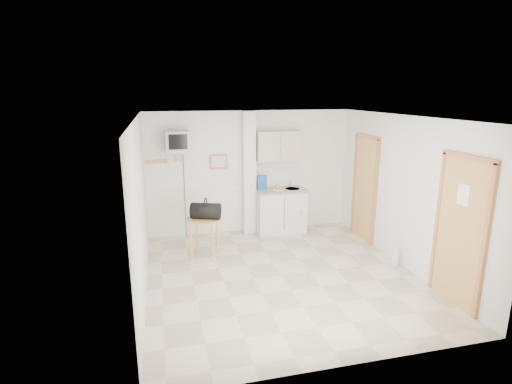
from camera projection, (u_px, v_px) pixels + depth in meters
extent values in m
plane|color=beige|center=(281.00, 275.00, 6.40)|extent=(4.50, 4.50, 0.00)
cube|color=white|center=(250.00, 172.00, 8.22)|extent=(4.20, 0.04, 2.50)
cube|color=white|center=(350.00, 258.00, 3.98)|extent=(4.20, 0.04, 2.50)
cube|color=white|center=(140.00, 210.00, 5.62)|extent=(0.04, 4.50, 2.50)
cube|color=white|center=(404.00, 192.00, 6.58)|extent=(0.04, 4.50, 2.50)
cube|color=white|center=(284.00, 117.00, 5.79)|extent=(4.20, 4.50, 0.04)
cube|color=white|center=(249.00, 173.00, 8.10)|extent=(0.25, 0.22, 2.50)
cube|color=#C46956|center=(219.00, 162.00, 7.99)|extent=(0.36, 0.03, 0.30)
cube|color=silver|center=(219.00, 162.00, 7.97)|extent=(0.28, 0.01, 0.22)
cube|color=tan|center=(157.00, 162.00, 7.69)|extent=(0.40, 0.05, 0.06)
cube|color=white|center=(235.00, 187.00, 8.21)|extent=(0.15, 0.02, 0.08)
cylinder|color=tan|center=(149.00, 163.00, 7.60)|extent=(0.02, 0.08, 0.02)
cylinder|color=tan|center=(165.00, 162.00, 7.67)|extent=(0.02, 0.08, 0.02)
cube|color=brown|center=(365.00, 190.00, 7.81)|extent=(0.04, 0.75, 2.00)
cube|color=brown|center=(364.00, 190.00, 7.81)|extent=(0.06, 0.87, 2.06)
cube|color=brown|center=(460.00, 234.00, 5.36)|extent=(0.04, 0.82, 2.02)
cube|color=brown|center=(460.00, 234.00, 5.36)|extent=(0.06, 0.94, 2.08)
cube|color=white|center=(463.00, 195.00, 5.22)|extent=(0.01, 0.20, 0.28)
cube|color=silver|center=(280.00, 212.00, 8.29)|extent=(1.00, 0.55, 0.88)
cube|color=gray|center=(281.00, 190.00, 8.18)|extent=(1.03, 0.58, 0.04)
cylinder|color=#B7B7BA|center=(292.00, 190.00, 8.24)|extent=(0.30, 0.30, 0.05)
cylinder|color=#B7B7BA|center=(290.00, 183.00, 8.34)|extent=(0.02, 0.02, 0.16)
cylinder|color=#B7B7BA|center=(291.00, 180.00, 8.27)|extent=(0.02, 0.13, 0.02)
cube|color=#C3B49B|center=(278.00, 146.00, 8.06)|extent=(0.90, 0.32, 0.60)
cube|color=#1D4E9E|center=(262.00, 182.00, 8.14)|extent=(0.19, 0.07, 0.29)
cylinder|color=white|center=(278.00, 189.00, 8.12)|extent=(0.22, 0.22, 0.01)
sphere|color=tan|center=(278.00, 187.00, 8.11)|extent=(0.11, 0.11, 0.11)
cube|color=slate|center=(178.00, 153.00, 7.62)|extent=(0.36, 0.32, 0.02)
cube|color=slate|center=(178.00, 156.00, 7.76)|extent=(0.10, 0.06, 0.20)
cube|color=#A6A6A8|center=(178.00, 142.00, 7.50)|extent=(0.44, 0.42, 0.40)
cube|color=black|center=(178.00, 142.00, 7.29)|extent=(0.34, 0.02, 0.28)
cylinder|color=black|center=(185.00, 194.00, 7.98)|extent=(0.01, 0.01, 1.73)
cylinder|color=tan|center=(204.00, 219.00, 6.97)|extent=(0.62, 0.62, 0.03)
cylinder|color=tan|center=(218.00, 235.00, 7.22)|extent=(0.04, 0.04, 0.69)
cylinder|color=tan|center=(197.00, 234.00, 7.26)|extent=(0.04, 0.04, 0.69)
cylinder|color=tan|center=(191.00, 242.00, 6.90)|extent=(0.04, 0.04, 0.69)
cylinder|color=tan|center=(213.00, 243.00, 6.85)|extent=(0.04, 0.04, 0.69)
cylinder|color=black|center=(206.00, 211.00, 6.91)|extent=(0.57, 0.44, 0.28)
torus|color=black|center=(205.00, 204.00, 6.88)|extent=(0.09, 0.21, 0.21)
cylinder|color=#BBD6F5|center=(395.00, 257.00, 6.73)|extent=(0.12, 0.12, 0.31)
cylinder|color=#BBD6F5|center=(396.00, 247.00, 6.69)|extent=(0.03, 0.03, 0.04)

